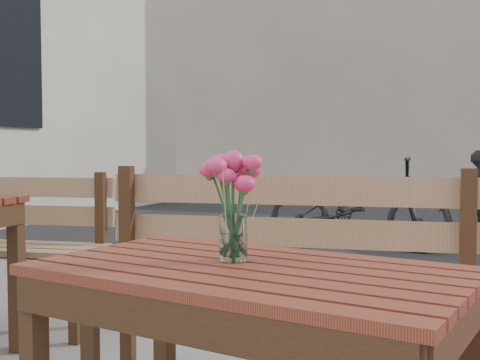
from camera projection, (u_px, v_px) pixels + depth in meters
name	position (u px, v px, depth m)	size (l,w,h in m)	color
street	(417.00, 243.00, 6.36)	(30.00, 8.12, 0.12)	black
backdrop_buildings	(466.00, 43.00, 14.75)	(15.50, 4.00, 8.00)	gray
main_table	(249.00, 308.00, 1.63)	(1.24, 0.85, 0.71)	#5B2017
main_bench	(283.00, 257.00, 2.43)	(1.61, 0.70, 0.97)	#8C6548
main_vase	(233.00, 192.00, 1.69)	(0.17, 0.17, 0.31)	white
bicycle	(358.00, 204.00, 6.04)	(0.63, 1.80, 0.94)	black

